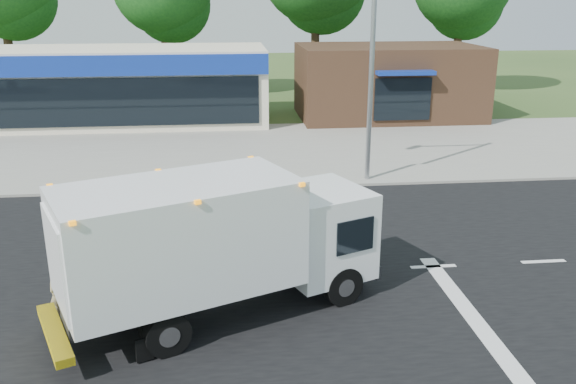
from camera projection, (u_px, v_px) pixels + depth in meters
name	position (u px, v px, depth m)	size (l,w,h in m)	color
ground	(319.00, 272.00, 15.49)	(120.00, 120.00, 0.00)	#385123
road_asphalt	(319.00, 272.00, 15.48)	(60.00, 14.00, 0.02)	black
sidewalk	(286.00, 178.00, 23.22)	(60.00, 2.40, 0.12)	gray
parking_apron	(274.00, 144.00, 28.72)	(60.00, 9.00, 0.02)	gray
lane_markings	(384.00, 294.00, 14.34)	(55.20, 7.00, 0.01)	silver
ems_box_truck	(215.00, 238.00, 12.87)	(7.42, 4.81, 3.16)	black
emergency_worker	(62.00, 284.00, 12.90)	(0.73, 0.71, 1.81)	tan
retail_strip_mall	(98.00, 86.00, 32.81)	(18.00, 6.20, 4.00)	beige
brown_storefront	(388.00, 82.00, 34.45)	(10.00, 6.70, 4.00)	#382316
traffic_signal_pole	(354.00, 48.00, 21.38)	(3.51, 0.25, 8.00)	gray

